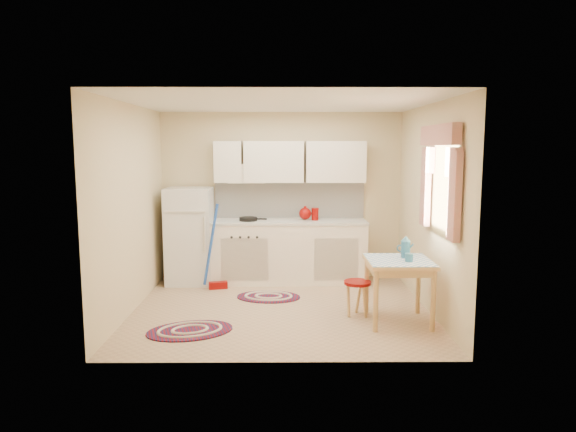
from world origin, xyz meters
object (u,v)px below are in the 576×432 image
object	(u,v)px
fridge	(190,236)
table	(398,291)
base_cabinets	(289,252)
stool	(357,299)

from	to	relation	value
fridge	table	xyz separation A→B (m)	(2.67, -1.75, -0.34)
base_cabinets	stool	xyz separation A→B (m)	(0.80, -1.58, -0.23)
base_cabinets	table	distance (m)	2.18
base_cabinets	table	xyz separation A→B (m)	(1.23, -1.80, -0.08)
base_cabinets	stool	distance (m)	1.78
fridge	stool	distance (m)	2.76
fridge	stool	xyz separation A→B (m)	(2.24, -1.53, -0.49)
fridge	base_cabinets	xyz separation A→B (m)	(1.45, 0.05, -0.26)
base_cabinets	table	size ratio (longest dim) A/B	3.12
table	stool	distance (m)	0.51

